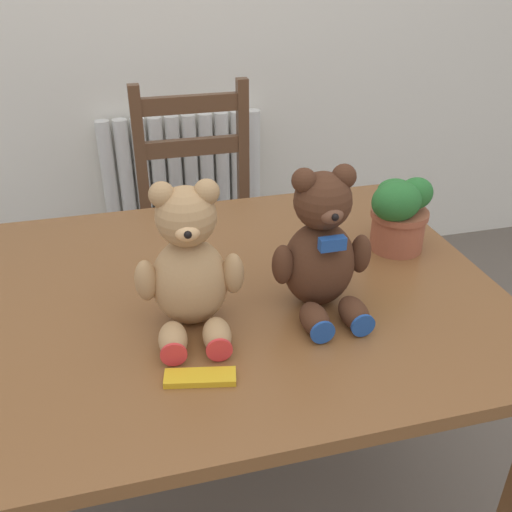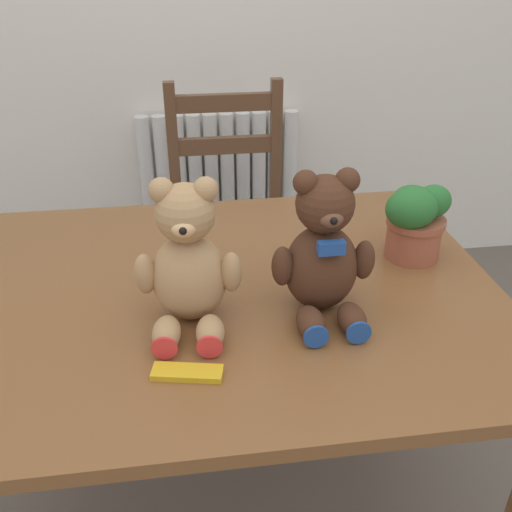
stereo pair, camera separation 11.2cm
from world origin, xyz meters
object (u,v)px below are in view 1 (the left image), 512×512
wooden_chair_behind (202,230)px  chocolate_bar (200,377)px  teddy_bear_left (189,267)px  teddy_bear_right (322,250)px  potted_plant (399,213)px

wooden_chair_behind → chocolate_bar: size_ratio=7.64×
teddy_bear_left → chocolate_bar: teddy_bear_left is taller
teddy_bear_right → potted_plant: 0.32m
teddy_bear_left → chocolate_bar: bearing=90.7°
wooden_chair_behind → teddy_bear_right: (0.10, -0.91, 0.39)m
teddy_bear_right → chocolate_bar: bearing=30.7°
wooden_chair_behind → potted_plant: size_ratio=5.10×
wooden_chair_behind → chocolate_bar: bearing=80.6°
wooden_chair_behind → teddy_bear_right: teddy_bear_right is taller
potted_plant → teddy_bear_left: bearing=-161.3°
potted_plant → chocolate_bar: (-0.55, -0.35, -0.09)m
chocolate_bar → wooden_chair_behind: bearing=80.6°
teddy_bear_right → potted_plant: (0.27, 0.18, -0.03)m
wooden_chair_behind → teddy_bear_left: 1.00m
wooden_chair_behind → teddy_bear_left: size_ratio=3.18×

